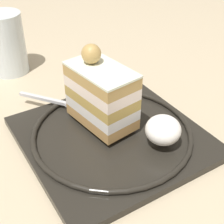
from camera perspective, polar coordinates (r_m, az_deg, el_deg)
name	(u,v)px	position (r m, az deg, el deg)	size (l,w,h in m)	color
ground_plane	(110,148)	(0.45, -0.33, -6.19)	(2.40, 2.40, 0.00)	#BFAB8B
dessert_plate	(112,135)	(0.46, 0.00, -4.01)	(0.23, 0.23, 0.02)	black
cake_slice	(101,94)	(0.44, -1.87, 3.12)	(0.07, 0.10, 0.11)	tan
whipped_cream_dollop	(163,130)	(0.42, 8.83, -3.08)	(0.05, 0.05, 0.04)	white
fork	(58,102)	(0.51, -9.40, 1.75)	(0.08, 0.11, 0.00)	silver
drink_glass_near	(7,47)	(0.64, -17.74, 10.72)	(0.07, 0.07, 0.11)	silver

